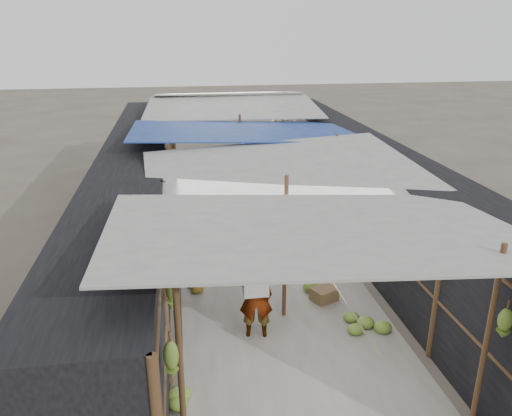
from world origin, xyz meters
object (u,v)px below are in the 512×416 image
vendor_elderly (256,296)px  vendor_seated (318,211)px  black_basin (272,185)px  crate_near (324,295)px  shopper_blue (233,239)px

vendor_elderly → vendor_seated: size_ratio=1.63×
black_basin → vendor_elderly: (-1.79, -7.96, 0.66)m
crate_near → vendor_seated: bearing=51.7°
vendor_seated → vendor_elderly: bearing=-14.9°
crate_near → shopper_blue: (-1.55, 1.41, 0.64)m
vendor_elderly → crate_near: bearing=-139.7°
shopper_blue → crate_near: bearing=-45.1°
black_basin → vendor_elderly: 8.18m
shopper_blue → vendor_seated: bearing=39.0°
vendor_elderly → vendor_seated: vendor_elderly is taller
crate_near → shopper_blue: shopper_blue is taller
vendor_elderly → shopper_blue: 2.33m
crate_near → vendor_elderly: bearing=-172.4°
crate_near → vendor_elderly: (-1.44, -0.91, 0.62)m
black_basin → vendor_seated: 3.55m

